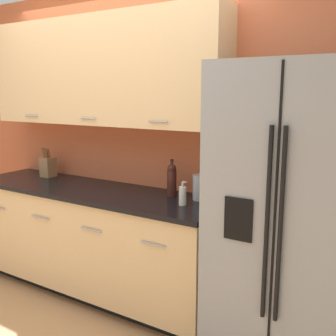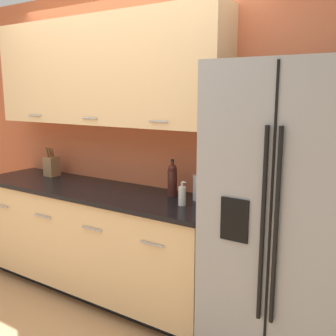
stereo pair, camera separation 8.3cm
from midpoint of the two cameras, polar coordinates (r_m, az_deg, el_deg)
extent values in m
cube|color=#BC5B38|center=(3.48, -6.40, 3.86)|extent=(10.00, 0.05, 2.60)
cube|color=#E0B77F|center=(3.41, -10.54, 13.58)|extent=(2.27, 0.32, 0.87)
cylinder|color=#99999E|center=(3.79, -19.88, 7.13)|extent=(0.16, 0.01, 0.01)
cylinder|color=#99999E|center=(3.29, -12.32, 7.04)|extent=(0.16, 0.01, 0.01)
cylinder|color=#99999E|center=(2.86, -2.30, 6.74)|extent=(0.16, 0.01, 0.01)
cube|color=black|center=(3.72, -10.79, -16.13)|extent=(2.28, 0.54, 0.09)
cube|color=#E0B77F|center=(3.51, -11.50, -9.84)|extent=(2.32, 0.62, 0.81)
cube|color=black|center=(3.38, -11.90, -3.22)|extent=(2.34, 0.64, 0.03)
cylinder|color=#99999E|center=(3.43, -18.77, -6.83)|extent=(0.20, 0.01, 0.01)
cylinder|color=#99999E|center=(3.04, -11.91, -8.76)|extent=(0.20, 0.01, 0.01)
cylinder|color=#99999E|center=(2.71, -3.10, -11.03)|extent=(0.20, 0.01, 0.01)
cube|color=gray|center=(2.51, 16.66, -7.57)|extent=(0.88, 0.77, 1.90)
cube|color=black|center=(2.16, 13.97, -10.50)|extent=(0.01, 0.01, 1.86)
cylinder|color=black|center=(2.12, 13.06, -8.09)|extent=(0.02, 0.02, 1.04)
cylinder|color=black|center=(2.10, 14.89, -8.36)|extent=(0.02, 0.02, 1.04)
cube|color=black|center=(2.18, 9.08, -7.38)|extent=(0.16, 0.01, 0.24)
cube|color=olive|center=(3.93, -17.59, 0.13)|extent=(0.12, 0.12, 0.19)
cylinder|color=brown|center=(3.95, -17.80, 1.95)|extent=(0.02, 0.03, 0.06)
cylinder|color=brown|center=(3.92, -18.20, 2.14)|extent=(0.02, 0.04, 0.09)
cylinder|color=brown|center=(3.92, -17.51, 2.09)|extent=(0.02, 0.03, 0.08)
cylinder|color=brown|center=(3.90, -17.90, 2.07)|extent=(0.02, 0.03, 0.09)
cylinder|color=#3D1914|center=(3.05, -0.22, -2.20)|extent=(0.07, 0.07, 0.20)
sphere|color=#3D1914|center=(3.03, -0.22, -0.10)|extent=(0.07, 0.07, 0.07)
cylinder|color=#3D1914|center=(3.03, -0.22, 0.30)|extent=(0.02, 0.02, 0.07)
cylinder|color=black|center=(3.02, -0.22, 1.11)|extent=(0.03, 0.03, 0.02)
cylinder|color=silver|center=(2.81, 1.29, -4.07)|extent=(0.05, 0.05, 0.14)
cylinder|color=#B2B2B5|center=(2.79, 1.29, -2.38)|extent=(0.02, 0.02, 0.04)
cylinder|color=#B2B2B5|center=(2.78, 1.59, -2.07)|extent=(0.03, 0.01, 0.01)
cylinder|color=#A3A3A5|center=(2.95, 3.87, -2.95)|extent=(0.11, 0.11, 0.18)
cylinder|color=#A3A3A5|center=(2.93, 3.90, -1.15)|extent=(0.11, 0.11, 0.01)
sphere|color=#A3A3A5|center=(2.93, 3.90, -0.92)|extent=(0.02, 0.02, 0.02)
camera|label=1|loc=(0.04, -90.82, -0.16)|focal=42.00mm
camera|label=2|loc=(0.04, 89.18, 0.16)|focal=42.00mm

